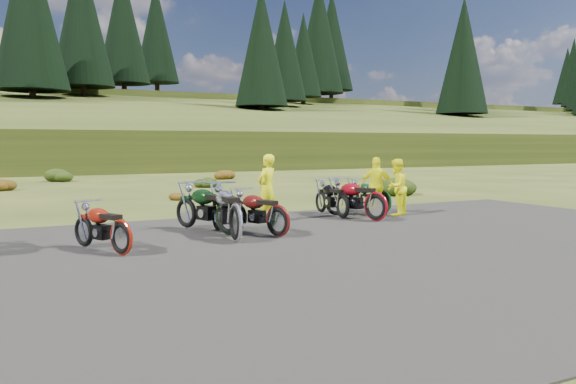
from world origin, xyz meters
TOP-DOWN VIEW (x-y plane):
  - ground at (0.00, 0.00)m, footprint 300.00×300.00m
  - gravel_pad at (0.00, -2.00)m, footprint 20.00×12.00m
  - hill_slope at (0.00, 50.00)m, footprint 300.00×45.97m
  - hill_plateau at (0.00, 110.00)m, footprint 300.00×90.00m
  - conifer_22 at (-3.00, 56.00)m, footprint 7.92×7.92m
  - conifer_23 at (3.00, 62.00)m, footprint 7.48×7.48m
  - conifer_24 at (9.00, 68.00)m, footprint 7.04×7.04m
  - conifer_25 at (15.00, 74.00)m, footprint 6.60×6.60m
  - conifer_26 at (21.00, 49.00)m, footprint 6.16×6.16m
  - conifer_27 at (27.00, 55.00)m, footprint 5.72×5.72m
  - conifer_28 at (33.00, 61.00)m, footprint 5.28×5.28m
  - conifer_29 at (39.00, 67.00)m, footprint 7.92×7.92m
  - conifer_30 at (45.00, 73.00)m, footprint 7.48×7.48m
  - conifer_31 at (51.00, 48.00)m, footprint 7.04×7.04m
  - conifer_32 at (57.00, 54.00)m, footprint 6.60×6.60m
  - conifer_33 at (63.00, 60.00)m, footprint 6.16×6.16m
  - conifer_34 at (69.00, 66.00)m, footprint 5.72×5.72m
  - conifer_35 at (75.00, 72.00)m, footprint 5.28×5.28m
  - conifer_36 at (81.00, 78.00)m, footprint 7.92×7.92m
  - conifer_40 at (105.00, 71.00)m, footprint 6.16×6.16m
  - conifer_41 at (111.00, 77.00)m, footprint 5.72×5.72m
  - shrub_2 at (-6.20, 16.60)m, footprint 1.30×1.30m
  - shrub_3 at (-3.30, 21.90)m, footprint 1.56×1.56m
  - shrub_4 at (-0.40, 9.20)m, footprint 0.77×0.77m
  - shrub_5 at (2.50, 14.50)m, footprint 1.03×1.03m
  - shrub_6 at (5.40, 19.80)m, footprint 1.30×1.30m
  - shrub_7 at (8.30, 7.10)m, footprint 1.56×1.56m
  - shrub_8 at (11.20, 12.40)m, footprint 0.77×0.77m
  - motorcycle_1 at (-4.15, -0.57)m, footprint 1.36×1.99m
  - motorcycle_2 at (-1.56, 0.67)m, footprint 1.54×2.40m
  - motorcycle_3 at (-1.72, -0.19)m, footprint 1.00×2.40m
  - motorcycle_4 at (-0.64, -0.02)m, footprint 1.34×2.13m
  - motorcycle_5 at (2.28, 1.90)m, footprint 0.81×2.06m
  - motorcycle_6 at (2.80, 1.06)m, footprint 1.33×2.34m
  - motorcycle_7 at (4.01, 2.41)m, footprint 1.01×2.01m
  - person_middle at (0.15, 2.29)m, footprint 0.78×0.70m
  - person_right_a at (4.04, 1.81)m, footprint 0.99×0.92m
  - person_right_b at (3.67, 2.25)m, footprint 1.06×0.86m

SIDE VIEW (x-z plane):
  - ground at x=0.00m, z-range 0.00..0.00m
  - gravel_pad at x=0.00m, z-range -0.02..0.02m
  - hill_slope at x=0.00m, z-range -4.69..4.69m
  - hill_plateau at x=0.00m, z-range -4.59..4.59m
  - motorcycle_1 at x=-4.15m, z-range -0.50..0.50m
  - motorcycle_2 at x=-1.56m, z-range -0.60..0.60m
  - motorcycle_3 at x=-1.72m, z-range -0.61..0.61m
  - motorcycle_4 at x=-0.64m, z-range -0.53..0.53m
  - motorcycle_5 at x=2.28m, z-range -0.53..0.53m
  - motorcycle_6 at x=2.80m, z-range -0.58..0.58m
  - motorcycle_7 at x=4.01m, z-range -0.50..0.50m
  - shrub_4 at x=-0.40m, z-range 0.00..0.45m
  - shrub_8 at x=11.20m, z-range 0.00..0.45m
  - shrub_5 at x=2.50m, z-range 0.00..0.61m
  - shrub_2 at x=-6.20m, z-range 0.00..0.77m
  - shrub_6 at x=5.40m, z-range 0.00..0.77m
  - shrub_3 at x=-3.30m, z-range 0.00..0.92m
  - shrub_7 at x=8.30m, z-range 0.00..0.92m
  - person_right_a at x=4.04m, z-range 0.00..1.64m
  - person_right_b at x=3.67m, z-range 0.00..1.68m
  - person_middle at x=0.15m, z-range 0.00..1.80m
  - conifer_26 at x=21.00m, z-range 5.37..21.37m
  - conifer_27 at x=27.00m, z-range 6.56..21.56m
  - conifer_31 at x=51.00m, z-range 5.18..23.18m
  - conifer_28 at x=33.00m, z-range 7.76..21.76m
  - conifer_32 at x=57.00m, z-range 6.37..23.37m
  - conifer_33 at x=63.00m, z-range 7.56..23.56m
  - conifer_34 at x=69.00m, z-range 8.76..23.76m
  - conifer_22 at x=-3.00m, z-range 6.77..26.77m
  - conifer_35 at x=75.00m, z-range 9.95..23.95m
  - conifer_23 at x=3.00m, z-range 7.97..26.97m
  - conifer_41 at x=111.00m, z-range 10.15..25.15m
  - conifer_40 at x=105.00m, z-range 9.76..25.76m
  - conifer_24 at x=9.00m, z-range 9.16..27.16m
  - conifer_25 at x=15.00m, z-range 10.16..27.16m
  - conifer_29 at x=39.00m, z-range 8.97..28.97m
  - conifer_30 at x=45.00m, z-range 10.16..29.16m
  - conifer_36 at x=81.00m, z-range 10.16..30.16m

